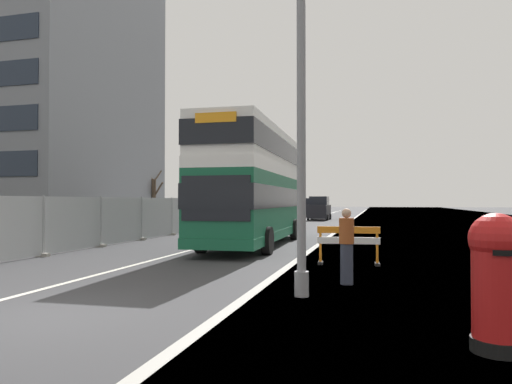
{
  "coord_description": "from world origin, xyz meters",
  "views": [
    {
      "loc": [
        5.45,
        -6.39,
        1.92
      ],
      "look_at": [
        1.6,
        8.13,
        2.2
      ],
      "focal_mm": 32.45,
      "sensor_mm": 36.0,
      "label": 1
    }
  ],
  "objects_px": {
    "lamppost_foreground": "(301,99)",
    "car_receding_mid": "(319,209)",
    "roadworks_barrier": "(348,240)",
    "car_receding_far": "(304,208)",
    "car_far_side": "(311,207)",
    "double_decker_bus": "(255,185)",
    "pedestrian_at_kerb": "(347,246)",
    "red_pillar_postbox": "(497,276)",
    "car_oncoming_near": "(274,211)"
  },
  "relations": [
    {
      "from": "lamppost_foreground",
      "to": "car_far_side",
      "type": "relative_size",
      "value": 1.94
    },
    {
      "from": "lamppost_foreground",
      "to": "roadworks_barrier",
      "type": "distance_m",
      "value": 5.89
    },
    {
      "from": "car_oncoming_near",
      "to": "car_receding_mid",
      "type": "xyz_separation_m",
      "value": [
        2.71,
        8.73,
        0.03
      ]
    },
    {
      "from": "car_receding_far",
      "to": "pedestrian_at_kerb",
      "type": "xyz_separation_m",
      "value": [
        8.1,
        -45.09,
        -0.16
      ]
    },
    {
      "from": "double_decker_bus",
      "to": "car_receding_far",
      "type": "distance_m",
      "value": 36.76
    },
    {
      "from": "double_decker_bus",
      "to": "pedestrian_at_kerb",
      "type": "height_order",
      "value": "double_decker_bus"
    },
    {
      "from": "red_pillar_postbox",
      "to": "car_receding_far",
      "type": "bearing_deg",
      "value": 101.71
    },
    {
      "from": "car_receding_mid",
      "to": "roadworks_barrier",
      "type": "bearing_deg",
      "value": -81.45
    },
    {
      "from": "red_pillar_postbox",
      "to": "car_oncoming_near",
      "type": "bearing_deg",
      "value": 107.62
    },
    {
      "from": "pedestrian_at_kerb",
      "to": "lamppost_foreground",
      "type": "bearing_deg",
      "value": -116.3
    },
    {
      "from": "red_pillar_postbox",
      "to": "roadworks_barrier",
      "type": "bearing_deg",
      "value": 106.86
    },
    {
      "from": "red_pillar_postbox",
      "to": "car_receding_mid",
      "type": "relative_size",
      "value": 0.41
    },
    {
      "from": "car_receding_mid",
      "to": "car_far_side",
      "type": "relative_size",
      "value": 1.0
    },
    {
      "from": "roadworks_barrier",
      "to": "lamppost_foreground",
      "type": "bearing_deg",
      "value": -97.3
    },
    {
      "from": "roadworks_barrier",
      "to": "car_oncoming_near",
      "type": "height_order",
      "value": "car_oncoming_near"
    },
    {
      "from": "red_pillar_postbox",
      "to": "pedestrian_at_kerb",
      "type": "relative_size",
      "value": 1.01
    },
    {
      "from": "red_pillar_postbox",
      "to": "pedestrian_at_kerb",
      "type": "bearing_deg",
      "value": 116.34
    },
    {
      "from": "car_receding_mid",
      "to": "car_far_side",
      "type": "distance_m",
      "value": 18.6
    },
    {
      "from": "lamppost_foreground",
      "to": "car_receding_mid",
      "type": "height_order",
      "value": "lamppost_foreground"
    },
    {
      "from": "lamppost_foreground",
      "to": "car_receding_far",
      "type": "height_order",
      "value": "lamppost_foreground"
    },
    {
      "from": "red_pillar_postbox",
      "to": "pedestrian_at_kerb",
      "type": "distance_m",
      "value": 4.86
    },
    {
      "from": "double_decker_bus",
      "to": "car_oncoming_near",
      "type": "relative_size",
      "value": 2.87
    },
    {
      "from": "car_receding_far",
      "to": "pedestrian_at_kerb",
      "type": "height_order",
      "value": "car_receding_far"
    },
    {
      "from": "red_pillar_postbox",
      "to": "car_far_side",
      "type": "height_order",
      "value": "car_far_side"
    },
    {
      "from": "lamppost_foreground",
      "to": "car_oncoming_near",
      "type": "bearing_deg",
      "value": 103.74
    },
    {
      "from": "car_receding_mid",
      "to": "car_far_side",
      "type": "bearing_deg",
      "value": 100.65
    },
    {
      "from": "lamppost_foreground",
      "to": "pedestrian_at_kerb",
      "type": "distance_m",
      "value": 3.56
    },
    {
      "from": "lamppost_foreground",
      "to": "pedestrian_at_kerb",
      "type": "height_order",
      "value": "lamppost_foreground"
    },
    {
      "from": "car_receding_mid",
      "to": "pedestrian_at_kerb",
      "type": "xyz_separation_m",
      "value": [
        4.99,
        -35.42,
        -0.21
      ]
    },
    {
      "from": "red_pillar_postbox",
      "to": "roadworks_barrier",
      "type": "height_order",
      "value": "red_pillar_postbox"
    },
    {
      "from": "double_decker_bus",
      "to": "car_receding_far",
      "type": "height_order",
      "value": "double_decker_bus"
    },
    {
      "from": "lamppost_foreground",
      "to": "pedestrian_at_kerb",
      "type": "xyz_separation_m",
      "value": [
        0.79,
        1.59,
        -3.09
      ]
    },
    {
      "from": "roadworks_barrier",
      "to": "car_oncoming_near",
      "type": "bearing_deg",
      "value": 107.86
    },
    {
      "from": "double_decker_bus",
      "to": "car_receding_far",
      "type": "xyz_separation_m",
      "value": [
        -3.65,
        36.55,
        -1.57
      ]
    },
    {
      "from": "lamppost_foreground",
      "to": "car_oncoming_near",
      "type": "xyz_separation_m",
      "value": [
        -6.92,
        28.28,
        -2.91
      ]
    },
    {
      "from": "double_decker_bus",
      "to": "roadworks_barrier",
      "type": "distance_m",
      "value": 7.04
    },
    {
      "from": "lamppost_foreground",
      "to": "red_pillar_postbox",
      "type": "relative_size",
      "value": 4.77
    },
    {
      "from": "lamppost_foreground",
      "to": "car_receding_mid",
      "type": "relative_size",
      "value": 1.95
    },
    {
      "from": "roadworks_barrier",
      "to": "double_decker_bus",
      "type": "bearing_deg",
      "value": 129.19
    },
    {
      "from": "car_far_side",
      "to": "pedestrian_at_kerb",
      "type": "height_order",
      "value": "car_far_side"
    },
    {
      "from": "red_pillar_postbox",
      "to": "car_receding_mid",
      "type": "distance_m",
      "value": 40.41
    },
    {
      "from": "roadworks_barrier",
      "to": "pedestrian_at_kerb",
      "type": "distance_m",
      "value": 3.3
    },
    {
      "from": "roadworks_barrier",
      "to": "pedestrian_at_kerb",
      "type": "xyz_separation_m",
      "value": [
        0.16,
        -3.29,
        0.14
      ]
    },
    {
      "from": "double_decker_bus",
      "to": "car_receding_far",
      "type": "bearing_deg",
      "value": 95.7
    },
    {
      "from": "car_receding_mid",
      "to": "car_receding_far",
      "type": "relative_size",
      "value": 1.04
    },
    {
      "from": "double_decker_bus",
      "to": "red_pillar_postbox",
      "type": "xyz_separation_m",
      "value": [
        6.6,
        -12.9,
        -1.64
      ]
    },
    {
      "from": "double_decker_bus",
      "to": "red_pillar_postbox",
      "type": "height_order",
      "value": "double_decker_bus"
    },
    {
      "from": "roadworks_barrier",
      "to": "car_receding_far",
      "type": "height_order",
      "value": "car_receding_far"
    },
    {
      "from": "car_receding_mid",
      "to": "red_pillar_postbox",
      "type": "bearing_deg",
      "value": -79.81
    },
    {
      "from": "double_decker_bus",
      "to": "lamppost_foreground",
      "type": "xyz_separation_m",
      "value": [
        3.66,
        -10.14,
        1.36
      ]
    }
  ]
}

